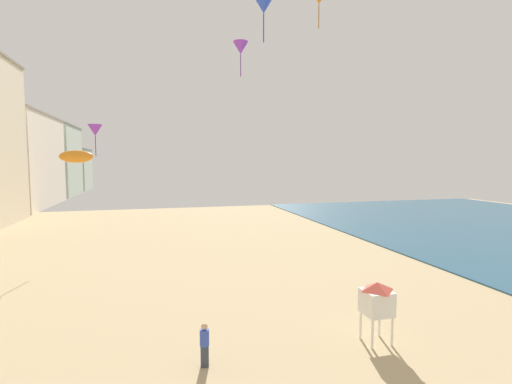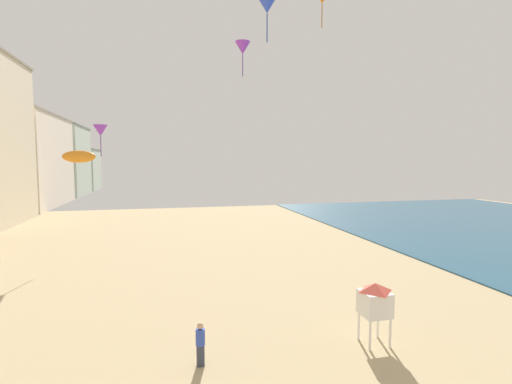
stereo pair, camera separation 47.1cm
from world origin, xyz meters
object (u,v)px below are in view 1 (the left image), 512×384
(kite_purple_delta, at_px, (95,130))
(kite_flyer, at_px, (205,342))
(lifeguard_stand, at_px, (377,299))
(kite_purple_delta_2, at_px, (241,48))
(kite_blue_delta, at_px, (264,5))
(kite_orange_parafoil, at_px, (76,157))

(kite_purple_delta, bearing_deg, kite_flyer, -74.03)
(kite_flyer, relative_size, lifeguard_stand, 0.64)
(kite_purple_delta_2, bearing_deg, kite_flyer, -108.89)
(kite_blue_delta, relative_size, kite_purple_delta_2, 1.56)
(kite_flyer, bearing_deg, kite_purple_delta_2, 60.98)
(kite_orange_parafoil, xyz_separation_m, kite_purple_delta_2, (10.03, 1.43, 7.23))
(kite_orange_parafoil, relative_size, kite_purple_delta_2, 0.80)
(kite_blue_delta, distance_m, kite_purple_delta, 18.11)
(kite_flyer, distance_m, kite_purple_delta, 26.08)
(kite_blue_delta, bearing_deg, kite_flyer, -112.69)
(lifeguard_stand, relative_size, kite_orange_parafoil, 1.40)
(kite_flyer, height_order, kite_blue_delta, kite_blue_delta)
(kite_blue_delta, relative_size, kite_orange_parafoil, 1.95)
(kite_purple_delta, bearing_deg, kite_orange_parafoil, -86.78)
(kite_purple_delta, bearing_deg, lifeguard_stand, -59.41)
(lifeguard_stand, xyz_separation_m, kite_blue_delta, (0.08, 17.16, 18.25))
(lifeguard_stand, distance_m, kite_purple_delta_2, 17.94)
(kite_purple_delta_2, bearing_deg, lifeguard_stand, -75.50)
(lifeguard_stand, xyz_separation_m, kite_purple_delta, (-13.81, 23.36, 8.42))
(kite_orange_parafoil, bearing_deg, kite_blue_delta, 27.23)
(kite_flyer, relative_size, kite_purple_delta_2, 0.72)
(kite_flyer, bearing_deg, lifeguard_stand, -9.76)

